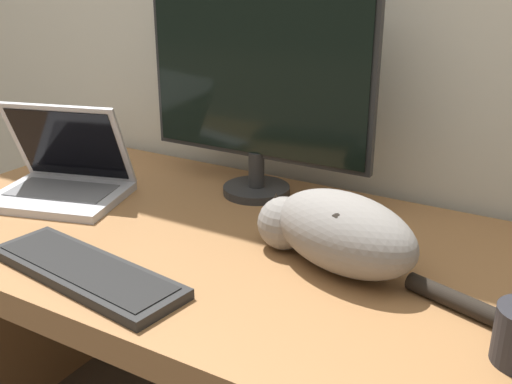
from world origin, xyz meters
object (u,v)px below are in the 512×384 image
(external_keyboard, at_px, (85,271))
(cat, at_px, (338,230))
(monitor, at_px, (257,80))
(laptop, at_px, (62,179))

(external_keyboard, xyz_separation_m, cat, (0.39, 0.28, 0.06))
(monitor, xyz_separation_m, laptop, (-0.40, -0.27, -0.24))
(laptop, height_order, external_keyboard, laptop)
(external_keyboard, height_order, cat, cat)
(external_keyboard, relative_size, cat, 0.86)
(monitor, distance_m, external_keyboard, 0.60)
(laptop, bearing_deg, cat, -16.02)
(laptop, xyz_separation_m, external_keyboard, (0.34, -0.27, -0.04))
(laptop, relative_size, external_keyboard, 0.81)
(monitor, height_order, external_keyboard, monitor)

